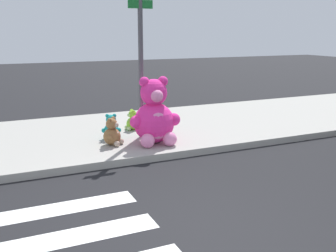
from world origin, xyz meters
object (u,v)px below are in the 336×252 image
(sign_pole, at_px, (141,63))
(plush_brown, at_px, (113,134))
(plush_pink_large, at_px, (154,117))
(plush_lime, at_px, (132,122))
(plush_teal, at_px, (111,129))

(sign_pole, relative_size, plush_brown, 5.25)
(sign_pole, height_order, plush_brown, sign_pole)
(sign_pole, bearing_deg, plush_pink_large, -82.99)
(sign_pole, xyz_separation_m, plush_pink_large, (0.07, -0.59, -1.12))
(plush_lime, bearing_deg, plush_brown, -126.49)
(plush_brown, height_order, plush_lime, plush_brown)
(plush_pink_large, height_order, plush_lime, plush_pink_large)
(plush_pink_large, relative_size, plush_teal, 2.52)
(plush_pink_large, height_order, plush_teal, plush_pink_large)
(sign_pole, height_order, plush_pink_large, sign_pole)
(plush_teal, bearing_deg, plush_lime, 40.47)
(plush_teal, bearing_deg, sign_pole, -10.45)
(plush_teal, bearing_deg, plush_pink_large, -43.23)
(sign_pole, relative_size, plush_teal, 5.57)
(plush_pink_large, distance_m, plush_lime, 1.38)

